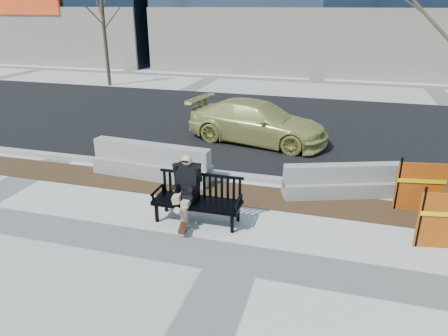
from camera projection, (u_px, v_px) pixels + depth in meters
The scene contains 11 objects.
ground at pixel (235, 258), 7.41m from camera, with size 120.00×120.00×0.00m, color beige.
mulch_strip at pixel (263, 197), 9.73m from camera, with size 40.00×1.20×0.02m, color #47301C.
asphalt_street at pixel (295, 127), 15.27m from camera, with size 60.00×10.40×0.01m, color black.
curb at pixel (270, 179), 10.56m from camera, with size 60.00×0.25×0.12m, color #9E9B93.
bench at pixel (198, 221), 8.67m from camera, with size 1.86×0.67×0.99m, color black, non-canonical shape.
seated_man at pixel (187, 218), 8.77m from camera, with size 0.59×0.99×1.39m, color black, non-canonical shape.
tree_fence at pixel (442, 228), 8.39m from camera, with size 2.43×2.43×6.06m, color #DC5C17, non-canonical shape.
sedan at pixel (257, 141), 13.65m from camera, with size 1.86×4.56×1.32m, color tan.
jersey_barrier_left at pixel (153, 177), 10.88m from camera, with size 3.21×0.64×0.92m, color gray, non-canonical shape.
jersey_barrier_right at pixel (341, 195), 9.83m from camera, with size 2.76×0.55×0.79m, color gray, non-canonical shape.
far_tree_left at pixel (110, 85), 23.02m from camera, with size 2.11×2.11×5.70m, color #4A3E2F, non-canonical shape.
Camera 1 is at (1.53, -6.10, 4.24)m, focal length 33.28 mm.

